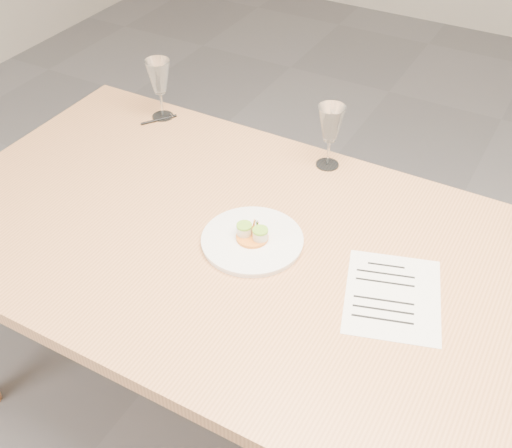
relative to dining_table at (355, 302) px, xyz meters
The scene contains 6 objects.
dining_table is the anchor object (origin of this frame).
dinner_plate 0.31m from the dining_table, behind, with size 0.27×0.27×0.07m.
recipe_sheet 0.11m from the dining_table, ahead, with size 0.30×0.34×0.00m.
ballpoint_pen 0.96m from the dining_table, 156.04° to the left, with size 0.08×0.11×0.01m.
wine_glass_0 1.00m from the dining_table, 154.63° to the left, with size 0.08×0.08×0.20m.
wine_glass_1 0.55m from the dining_table, 122.72° to the left, with size 0.08×0.08×0.20m.
Camera 1 is at (0.32, -1.09, 1.87)m, focal length 45.00 mm.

